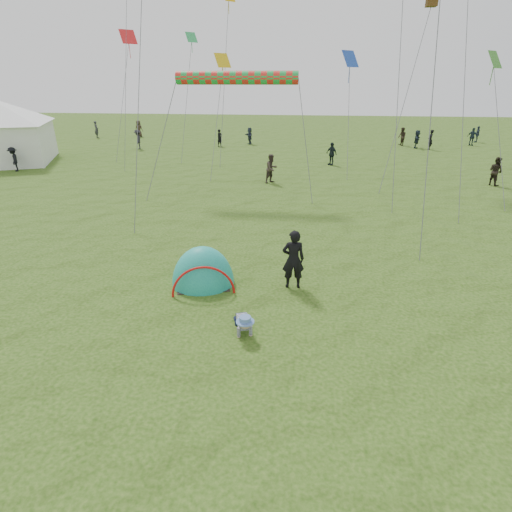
# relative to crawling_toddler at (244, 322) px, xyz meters

# --- Properties ---
(ground) EXTENTS (140.00, 140.00, 0.00)m
(ground) POSITION_rel_crawling_toddler_xyz_m (-0.34, -0.25, -0.31)
(ground) COLOR #1C3E0A
(crawling_toddler) EXTENTS (0.80, 0.95, 0.62)m
(crawling_toddler) POSITION_rel_crawling_toddler_xyz_m (0.00, 0.00, 0.00)
(crawling_toddler) COLOR black
(crawling_toddler) RESTS_ON ground
(popup_tent) EXTENTS (2.23, 1.99, 2.45)m
(popup_tent) POSITION_rel_crawling_toddler_xyz_m (-1.63, 2.43, -0.31)
(popup_tent) COLOR #187F81
(popup_tent) RESTS_ON ground
(standing_adult) EXTENTS (0.72, 0.52, 1.83)m
(standing_adult) POSITION_rel_crawling_toddler_xyz_m (1.10, 2.58, 0.60)
(standing_adult) COLOR black
(standing_adult) RESTS_ON ground
(crowd_person_0) EXTENTS (0.51, 0.69, 1.74)m
(crowd_person_0) POSITION_rel_crawling_toddler_xyz_m (12.43, 30.75, 0.56)
(crowd_person_0) COLOR black
(crowd_person_0) RESTS_ON ground
(crowd_person_1) EXTENTS (0.96, 1.02, 1.67)m
(crowd_person_1) POSITION_rel_crawling_toddler_xyz_m (12.55, 17.06, 0.52)
(crowd_person_1) COLOR black
(crowd_person_1) RESTS_ON ground
(crowd_person_2) EXTENTS (0.73, 1.00, 1.58)m
(crowd_person_2) POSITION_rel_crawling_toddler_xyz_m (18.50, 36.28, 0.48)
(crowd_person_2) COLOR #283547
(crowd_person_2) RESTS_ON ground
(crowd_person_3) EXTENTS (1.10, 1.21, 1.64)m
(crowd_person_3) POSITION_rel_crawling_toddler_xyz_m (-18.62, 17.29, 0.51)
(crowd_person_3) COLOR black
(crowd_person_3) RESTS_ON ground
(crowd_person_4) EXTENTS (0.91, 0.64, 1.75)m
(crowd_person_4) POSITION_rel_crawling_toddler_xyz_m (-17.40, 36.34, 0.57)
(crowd_person_4) COLOR #382A22
(crowd_person_4) RESTS_ON ground
(crowd_person_5) EXTENTS (1.11, 1.52, 1.59)m
(crowd_person_5) POSITION_rel_crawling_toddler_xyz_m (-4.30, 32.13, 0.48)
(crowd_person_5) COLOR #242B3C
(crowd_person_5) RESTS_ON ground
(crowd_person_6) EXTENTS (0.63, 0.69, 1.59)m
(crowd_person_6) POSITION_rel_crawling_toddler_xyz_m (-6.89, 30.14, 0.48)
(crowd_person_6) COLOR black
(crowd_person_6) RESTS_ON ground
(crowd_person_7) EXTENTS (0.84, 0.97, 1.69)m
(crowd_person_7) POSITION_rel_crawling_toddler_xyz_m (10.40, 32.97, 0.53)
(crowd_person_7) COLOR #332A1F
(crowd_person_7) RESTS_ON ground
(crowd_person_8) EXTENTS (0.98, 0.96, 1.65)m
(crowd_person_8) POSITION_rel_crawling_toddler_xyz_m (17.14, 33.81, 0.52)
(crowd_person_8) COLOR #1F2D39
(crowd_person_8) RESTS_ON ground
(crowd_person_9) EXTENTS (0.98, 1.27, 1.73)m
(crowd_person_9) POSITION_rel_crawling_toddler_xyz_m (-13.98, 27.73, 0.55)
(crowd_person_9) COLOR #242229
(crowd_person_9) RESTS_ON ground
(crowd_person_11) EXTENTS (0.88, 1.58, 1.63)m
(crowd_person_11) POSITION_rel_crawling_toddler_xyz_m (11.43, 31.45, 0.50)
(crowd_person_11) COLOR #1A252E
(crowd_person_11) RESTS_ON ground
(crowd_person_12) EXTENTS (0.75, 0.74, 1.75)m
(crowd_person_12) POSITION_rel_crawling_toddler_xyz_m (-21.68, 34.94, 0.56)
(crowd_person_12) COLOR #303136
(crowd_person_12) RESTS_ON ground
(crowd_person_13) EXTENTS (1.05, 1.06, 1.72)m
(crowd_person_13) POSITION_rel_crawling_toddler_xyz_m (-0.72, 16.05, 0.55)
(crowd_person_13) COLOR #3E332D
(crowd_person_13) RESTS_ON ground
(crowd_person_14) EXTENTS (0.96, 0.97, 1.64)m
(crowd_person_14) POSITION_rel_crawling_toddler_xyz_m (3.18, 22.27, 0.51)
(crowd_person_14) COLOR black
(crowd_person_14) RESTS_ON ground
(rainbow_tube_kite) EXTENTS (6.12, 0.64, 0.64)m
(rainbow_tube_kite) POSITION_rel_crawling_toddler_xyz_m (-2.30, 13.22, 5.58)
(rainbow_tube_kite) COLOR red
(diamond_kite_1) EXTENTS (1.10, 1.10, 0.90)m
(diamond_kite_1) POSITION_rel_crawling_toddler_xyz_m (-4.54, 20.97, 6.70)
(diamond_kite_1) COLOR yellow
(diamond_kite_3) EXTENTS (1.06, 1.06, 0.87)m
(diamond_kite_3) POSITION_rel_crawling_toddler_xyz_m (10.96, 16.55, 6.48)
(diamond_kite_3) COLOR #428E2C
(diamond_kite_6) EXTENTS (1.30, 1.30, 1.06)m
(diamond_kite_6) POSITION_rel_crawling_toddler_xyz_m (-13.13, 26.13, 8.65)
(diamond_kite_6) COLOR red
(diamond_kite_9) EXTENTS (0.93, 0.93, 0.76)m
(diamond_kite_9) POSITION_rel_crawling_toddler_xyz_m (-8.07, 26.42, 8.58)
(diamond_kite_9) COLOR #33B260
(diamond_kite_10) EXTENTS (1.29, 1.29, 1.06)m
(diamond_kite_10) POSITION_rel_crawling_toddler_xyz_m (3.97, 22.36, 6.82)
(diamond_kite_10) COLOR blue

